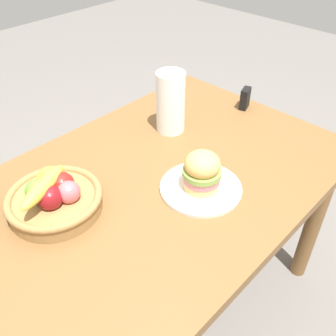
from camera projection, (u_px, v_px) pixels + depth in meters
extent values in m
plane|color=slate|center=(156.00, 306.00, 1.74)|extent=(8.00, 8.00, 0.00)
cube|color=brown|center=(152.00, 185.00, 1.28)|extent=(1.40, 0.90, 0.04)
cylinder|color=brown|center=(314.00, 220.00, 1.67)|extent=(0.07, 0.07, 0.71)
cylinder|color=brown|center=(187.00, 152.00, 2.07)|extent=(0.07, 0.07, 0.71)
cylinder|color=silver|center=(201.00, 188.00, 1.23)|extent=(0.27, 0.27, 0.01)
cylinder|color=#E5BC75|center=(201.00, 183.00, 1.22)|extent=(0.12, 0.12, 0.03)
cylinder|color=#C67075|center=(202.00, 177.00, 1.20)|extent=(0.12, 0.12, 0.02)
cylinder|color=#84A84C|center=(202.00, 172.00, 1.19)|extent=(0.12, 0.12, 0.02)
ellipsoid|color=#EAAD5D|center=(202.00, 164.00, 1.17)|extent=(0.11, 0.11, 0.08)
cylinder|color=#9E7542|center=(55.00, 203.00, 1.15)|extent=(0.28, 0.28, 0.05)
torus|color=#9E7542|center=(54.00, 197.00, 1.13)|extent=(0.29, 0.29, 0.02)
sphere|color=red|center=(62.00, 184.00, 1.14)|extent=(0.08, 0.08, 0.08)
sphere|color=gold|center=(50.00, 179.00, 1.15)|extent=(0.08, 0.08, 0.08)
sphere|color=#6BAD38|center=(37.00, 191.00, 1.12)|extent=(0.07, 0.07, 0.07)
sphere|color=maroon|center=(50.00, 198.00, 1.09)|extent=(0.07, 0.07, 0.07)
sphere|color=#D16066|center=(69.00, 192.00, 1.11)|extent=(0.07, 0.07, 0.07)
ellipsoid|color=yellow|center=(43.00, 187.00, 1.08)|extent=(0.20, 0.13, 0.05)
cylinder|color=white|center=(171.00, 102.00, 1.44)|extent=(0.11, 0.11, 0.24)
cube|color=black|center=(245.00, 98.00, 1.63)|extent=(0.07, 0.05, 0.09)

